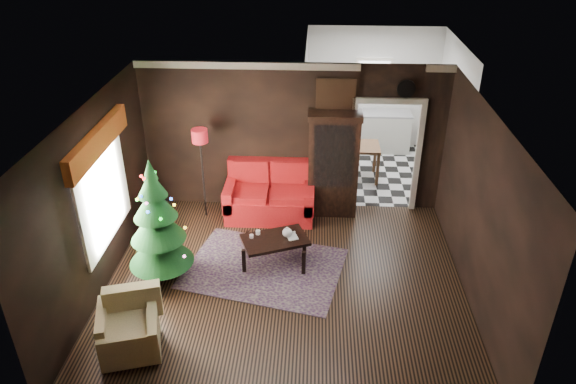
# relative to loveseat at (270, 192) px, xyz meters

# --- Properties ---
(floor) EXTENTS (5.50, 5.50, 0.00)m
(floor) POSITION_rel_loveseat_xyz_m (0.40, -2.05, -0.50)
(floor) COLOR black
(floor) RESTS_ON ground
(ceiling) EXTENTS (5.50, 5.50, 0.00)m
(ceiling) POSITION_rel_loveseat_xyz_m (0.40, -2.05, 2.30)
(ceiling) COLOR white
(ceiling) RESTS_ON ground
(wall_back) EXTENTS (5.50, 0.00, 5.50)m
(wall_back) POSITION_rel_loveseat_xyz_m (0.40, 0.45, 0.90)
(wall_back) COLOR black
(wall_back) RESTS_ON ground
(wall_front) EXTENTS (5.50, 0.00, 5.50)m
(wall_front) POSITION_rel_loveseat_xyz_m (0.40, -4.55, 0.90)
(wall_front) COLOR black
(wall_front) RESTS_ON ground
(wall_left) EXTENTS (0.00, 5.50, 5.50)m
(wall_left) POSITION_rel_loveseat_xyz_m (-2.35, -2.05, 0.90)
(wall_left) COLOR black
(wall_left) RESTS_ON ground
(wall_right) EXTENTS (0.00, 5.50, 5.50)m
(wall_right) POSITION_rel_loveseat_xyz_m (3.15, -2.05, 0.90)
(wall_right) COLOR black
(wall_right) RESTS_ON ground
(doorway) EXTENTS (1.10, 0.10, 2.10)m
(doorway) POSITION_rel_loveseat_xyz_m (2.10, 0.45, 0.55)
(doorway) COLOR silver
(doorway) RESTS_ON ground
(left_window) EXTENTS (0.05, 1.60, 1.40)m
(left_window) POSITION_rel_loveseat_xyz_m (-2.31, -1.85, 0.95)
(left_window) COLOR white
(left_window) RESTS_ON wall_left
(valance) EXTENTS (0.12, 2.10, 0.35)m
(valance) POSITION_rel_loveseat_xyz_m (-2.23, -1.85, 1.77)
(valance) COLOR #9C4417
(valance) RESTS_ON wall_left
(kitchen_floor) EXTENTS (3.00, 3.00, 0.00)m
(kitchen_floor) POSITION_rel_loveseat_xyz_m (2.10, 1.95, -0.50)
(kitchen_floor) COLOR silver
(kitchen_floor) RESTS_ON ground
(kitchen_window) EXTENTS (0.70, 0.06, 0.70)m
(kitchen_window) POSITION_rel_loveseat_xyz_m (2.10, 3.40, 1.20)
(kitchen_window) COLOR white
(kitchen_window) RESTS_ON ground
(rug) EXTENTS (2.76, 2.27, 0.01)m
(rug) POSITION_rel_loveseat_xyz_m (0.04, -1.64, -0.49)
(rug) COLOR #2E2429
(rug) RESTS_ON ground
(loveseat) EXTENTS (1.70, 0.90, 1.00)m
(loveseat) POSITION_rel_loveseat_xyz_m (0.00, 0.00, 0.00)
(loveseat) COLOR maroon
(loveseat) RESTS_ON ground
(curio_cabinet) EXTENTS (0.90, 0.45, 1.90)m
(curio_cabinet) POSITION_rel_loveseat_xyz_m (1.15, 0.22, 0.45)
(curio_cabinet) COLOR black
(curio_cabinet) RESTS_ON ground
(floor_lamp) EXTENTS (0.31, 0.31, 1.80)m
(floor_lamp) POSITION_rel_loveseat_xyz_m (-1.20, -0.05, 0.33)
(floor_lamp) COLOR black
(floor_lamp) RESTS_ON ground
(christmas_tree) EXTENTS (1.24, 1.24, 1.88)m
(christmas_tree) POSITION_rel_loveseat_xyz_m (-1.51, -1.96, 0.55)
(christmas_tree) COLOR #0A3413
(christmas_tree) RESTS_ON ground
(armchair) EXTENTS (0.96, 0.96, 0.79)m
(armchair) POSITION_rel_loveseat_xyz_m (-1.53, -3.54, -0.04)
(armchair) COLOR #BAAE91
(armchair) RESTS_ON ground
(coffee_table) EXTENTS (1.18, 0.95, 0.46)m
(coffee_table) POSITION_rel_loveseat_xyz_m (0.21, -1.48, -0.26)
(coffee_table) COLOR black
(coffee_table) RESTS_ON rug
(teapot) EXTENTS (0.22, 0.22, 0.17)m
(teapot) POSITION_rel_loveseat_xyz_m (0.40, -1.42, 0.06)
(teapot) COLOR silver
(teapot) RESTS_ON coffee_table
(cup_a) EXTENTS (0.08, 0.08, 0.06)m
(cup_a) POSITION_rel_loveseat_xyz_m (-0.17, -1.47, 0.00)
(cup_a) COLOR white
(cup_a) RESTS_ON coffee_table
(cup_b) EXTENTS (0.09, 0.09, 0.06)m
(cup_b) POSITION_rel_loveseat_xyz_m (-0.08, -1.36, 0.01)
(cup_b) COLOR silver
(cup_b) RESTS_ON coffee_table
(book) EXTENTS (0.16, 0.07, 0.22)m
(book) POSITION_rel_loveseat_xyz_m (0.40, -1.45, 0.09)
(book) COLOR tan
(book) RESTS_ON coffee_table
(wall_clock) EXTENTS (0.32, 0.32, 0.06)m
(wall_clock) POSITION_rel_loveseat_xyz_m (2.35, 0.40, 1.88)
(wall_clock) COLOR white
(wall_clock) RESTS_ON wall_back
(painting) EXTENTS (0.62, 0.05, 0.52)m
(painting) POSITION_rel_loveseat_xyz_m (1.15, 0.41, 1.75)
(painting) COLOR #AC704D
(painting) RESTS_ON wall_back
(kitchen_counter) EXTENTS (1.80, 0.60, 0.90)m
(kitchen_counter) POSITION_rel_loveseat_xyz_m (2.10, 3.15, -0.05)
(kitchen_counter) COLOR silver
(kitchen_counter) RESTS_ON ground
(kitchen_table) EXTENTS (0.70, 0.70, 0.75)m
(kitchen_table) POSITION_rel_loveseat_xyz_m (1.80, 1.65, -0.12)
(kitchen_table) COLOR #523218
(kitchen_table) RESTS_ON ground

